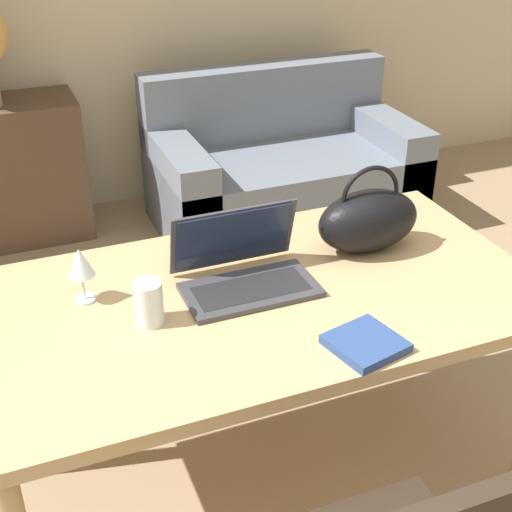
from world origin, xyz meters
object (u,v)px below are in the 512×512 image
object	(u,v)px
drinking_glass	(149,303)
handbag	(368,220)
couch	(281,172)
laptop	(242,264)
wine_glass	(80,264)

from	to	relation	value
drinking_glass	handbag	size ratio (longest dim) A/B	0.37
couch	laptop	xyz separation A→B (m)	(-0.89, -1.73, 0.54)
handbag	drinking_glass	bearing A→B (deg)	-169.05
drinking_glass	laptop	bearing A→B (deg)	18.35
laptop	handbag	xyz separation A→B (m)	(0.42, 0.04, 0.04)
couch	laptop	bearing A→B (deg)	-117.15
couch	drinking_glass	bearing A→B (deg)	-122.88
drinking_glass	wine_glass	xyz separation A→B (m)	(-0.14, 0.17, 0.05)
laptop	handbag	size ratio (longest dim) A/B	1.14
drinking_glass	wine_glass	size ratio (longest dim) A/B	0.75
couch	wine_glass	bearing A→B (deg)	-128.51
wine_glass	handbag	bearing A→B (deg)	-2.07
couch	handbag	distance (m)	1.85
laptop	wine_glass	xyz separation A→B (m)	(-0.43, 0.07, 0.06)
couch	wine_glass	world-z (taller)	wine_glass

